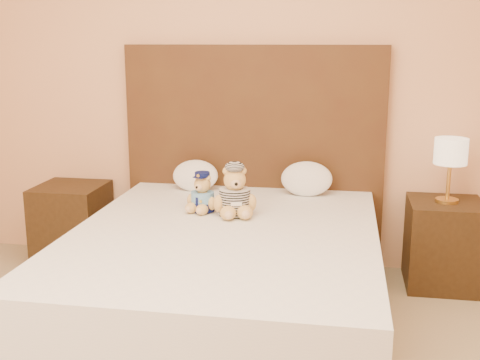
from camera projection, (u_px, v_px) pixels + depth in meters
name	position (u px, v px, depth m)	size (l,w,h in m)	color
bed	(224.00, 279.00, 3.23)	(1.60, 2.00, 0.55)	white
headboard	(253.00, 157.00, 4.09)	(1.75, 0.08, 1.50)	#452C14
nightstand_left	(72.00, 224.00, 4.21)	(0.45, 0.45, 0.55)	#332210
nightstand_right	(443.00, 244.00, 3.79)	(0.45, 0.45, 0.55)	#332210
lamp	(451.00, 155.00, 3.66)	(0.20, 0.20, 0.40)	gold
teddy_police	(203.00, 192.00, 3.50)	(0.20, 0.19, 0.23)	tan
teddy_prisoner	(235.00, 191.00, 3.41)	(0.26, 0.25, 0.29)	tan
pillow_left	(195.00, 174.00, 4.00)	(0.31, 0.20, 0.22)	white
pillow_right	(307.00, 177.00, 3.88)	(0.33, 0.21, 0.23)	white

